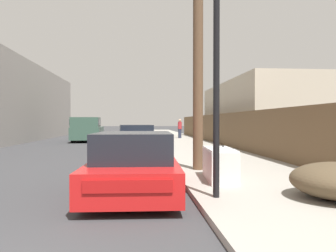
# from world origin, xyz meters

# --- Properties ---
(sidewalk_curb) EXTENTS (4.20, 63.00, 0.12)m
(sidewalk_curb) POSITION_xyz_m (5.30, 23.50, 0.06)
(sidewalk_curb) COLOR #9E998E
(sidewalk_curb) RESTS_ON ground
(discarded_fridge) EXTENTS (0.76, 1.74, 0.79)m
(discarded_fridge) POSITION_xyz_m (4.11, 5.74, 0.50)
(discarded_fridge) COLOR silver
(discarded_fridge) RESTS_ON sidewalk_curb
(parked_sports_car_red) EXTENTS (1.95, 4.54, 1.31)m
(parked_sports_car_red) POSITION_xyz_m (2.06, 5.14, 0.59)
(parked_sports_car_red) COLOR red
(parked_sports_car_red) RESTS_ON ground
(car_parked_mid) EXTENTS (2.18, 4.49, 1.37)m
(car_parked_mid) POSITION_xyz_m (2.00, 15.05, 0.64)
(car_parked_mid) COLOR #2D478C
(car_parked_mid) RESTS_ON ground
(car_parked_far) EXTENTS (2.06, 4.28, 1.26)m
(car_parked_far) POSITION_xyz_m (1.70, 23.53, 0.60)
(car_parked_far) COLOR #2D478C
(car_parked_far) RESTS_ON ground
(pickup_truck) EXTENTS (2.31, 5.38, 1.85)m
(pickup_truck) POSITION_xyz_m (-1.75, 23.46, 0.92)
(pickup_truck) COLOR #385647
(pickup_truck) RESTS_ON ground
(utility_pole) EXTENTS (1.80, 0.30, 7.58)m
(utility_pole) POSITION_xyz_m (3.90, 7.49, 4.02)
(utility_pole) COLOR brown
(utility_pole) RESTS_ON sidewalk_curb
(street_lamp) EXTENTS (0.26, 0.26, 4.48)m
(street_lamp) POSITION_xyz_m (3.60, 3.95, 2.73)
(street_lamp) COLOR black
(street_lamp) RESTS_ON sidewalk_curb
(wooden_fence) EXTENTS (0.08, 33.43, 1.91)m
(wooden_fence) POSITION_xyz_m (7.25, 17.30, 1.07)
(wooden_fence) COLOR brown
(wooden_fence) RESTS_ON sidewalk_curb
(building_right_house) EXTENTS (6.00, 13.11, 4.35)m
(building_right_house) POSITION_xyz_m (11.25, 21.22, 2.17)
(building_right_house) COLOR beige
(building_right_house) RESTS_ON ground
(pedestrian) EXTENTS (0.34, 0.34, 1.64)m
(pedestrian) POSITION_xyz_m (5.69, 25.79, 0.95)
(pedestrian) COLOR #282D42
(pedestrian) RESTS_ON sidewalk_curb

